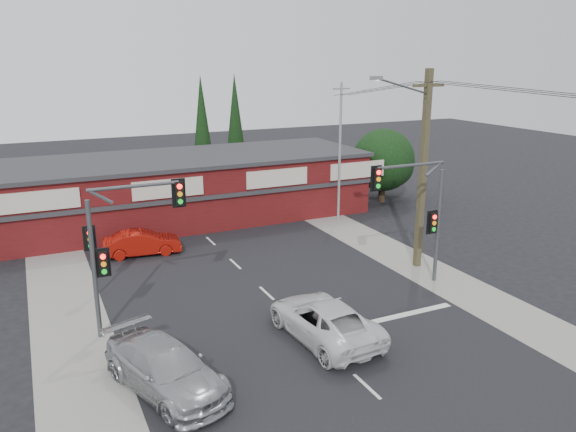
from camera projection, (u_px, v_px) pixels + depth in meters
name	position (u px, v px, depth m)	size (l,w,h in m)	color
ground	(296.00, 320.00, 23.21)	(120.00, 120.00, 0.00)	black
road_strip	(251.00, 279.00, 27.56)	(14.00, 70.00, 0.01)	black
verge_left	(67.00, 311.00, 24.07)	(3.00, 70.00, 0.02)	gray
verge_right	(394.00, 254.00, 31.05)	(3.00, 70.00, 0.02)	gray
stop_line	(387.00, 319.00, 23.34)	(6.50, 0.35, 0.01)	silver
white_suv	(324.00, 319.00, 21.59)	(2.55, 5.52, 1.54)	silver
silver_suv	(165.00, 368.00, 18.20)	(2.18, 5.36, 1.56)	#9DA0A2
red_sedan	(142.00, 243.00, 30.77)	(1.45, 4.15, 1.37)	#991209
lane_dashes	(286.00, 311.00, 24.04)	(0.12, 39.50, 0.01)	silver
shop_building	(169.00, 189.00, 37.00)	(27.30, 8.40, 4.22)	#490E10
tree_cluster	(382.00, 163.00, 41.89)	(5.90, 5.10, 5.50)	#2D2116
conifer_near	(202.00, 124.00, 44.03)	(1.80, 1.80, 9.25)	#2D2116
conifer_far	(235.00, 119.00, 47.21)	(1.80, 1.80, 9.25)	#2D2116
traffic_mast_left	(121.00, 237.00, 21.24)	(3.77, 0.27, 5.97)	#47494C
traffic_mast_right	(420.00, 205.00, 25.83)	(3.96, 0.27, 5.97)	#47494C
pedestal_signal	(91.00, 247.00, 24.82)	(0.55, 0.27, 3.38)	#47494C
utility_pole	(421.00, 164.00, 27.77)	(4.38, 0.59, 10.00)	#4B432A
steel_pole	(340.00, 151.00, 36.07)	(1.20, 0.16, 9.00)	gray
power_lines	(517.00, 96.00, 22.08)	(2.01, 29.00, 1.22)	black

